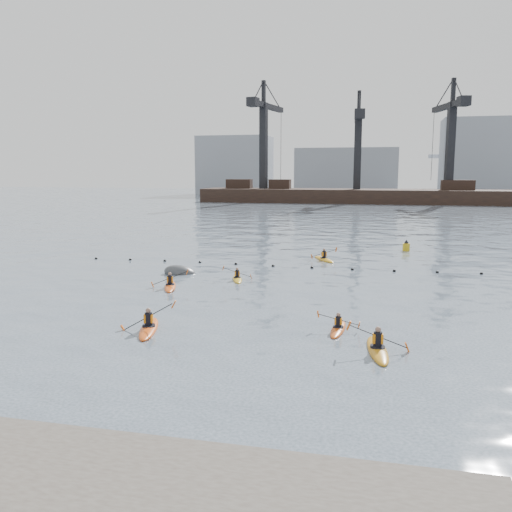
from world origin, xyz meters
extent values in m
plane|color=#384951|center=(0.00, 0.00, 0.00)|extent=(400.00, 400.00, 0.00)
sphere|color=black|center=(-17.00, 22.50, 0.03)|extent=(0.24, 0.24, 0.24)
sphere|color=black|center=(-14.00, 22.66, 0.03)|extent=(0.24, 0.24, 0.24)
sphere|color=black|center=(-11.00, 22.75, 0.03)|extent=(0.24, 0.24, 0.24)
sphere|color=black|center=(-8.00, 22.72, 0.03)|extent=(0.24, 0.24, 0.24)
sphere|color=black|center=(-5.00, 22.58, 0.03)|extent=(0.24, 0.24, 0.24)
sphere|color=black|center=(-2.00, 22.41, 0.03)|extent=(0.24, 0.24, 0.24)
sphere|color=black|center=(1.00, 22.28, 0.03)|extent=(0.24, 0.24, 0.24)
sphere|color=black|center=(4.00, 22.25, 0.03)|extent=(0.24, 0.24, 0.24)
sphere|color=black|center=(7.00, 22.34, 0.03)|extent=(0.24, 0.24, 0.24)
sphere|color=black|center=(10.00, 22.50, 0.03)|extent=(0.24, 0.24, 0.24)
sphere|color=black|center=(13.00, 22.66, 0.03)|extent=(0.24, 0.24, 0.24)
cube|color=black|center=(0.00, 110.00, 0.85)|extent=(72.00, 12.00, 4.50)
cube|color=black|center=(-28.00, 110.00, 4.20)|extent=(6.00, 3.00, 2.20)
cube|color=black|center=(-18.00, 110.00, 4.20)|extent=(5.00, 3.00, 2.20)
cube|color=black|center=(22.00, 110.00, 4.20)|extent=(7.00, 3.00, 2.20)
cube|color=black|center=(-22.00, 110.00, 13.10)|extent=(1.85, 1.85, 20.00)
cube|color=black|center=(-21.53, 112.66, 22.50)|extent=(4.31, 17.93, 1.20)
cube|color=black|center=(-23.09, 103.80, 22.50)|extent=(2.62, 2.94, 2.00)
cube|color=black|center=(-22.00, 110.00, 25.60)|extent=(0.93, 0.93, 5.00)
cube|color=black|center=(0.00, 110.00, 11.60)|extent=(1.73, 1.73, 17.00)
cube|color=black|center=(-0.20, 112.24, 19.50)|extent=(2.50, 15.05, 1.20)
cube|color=black|center=(0.46, 104.77, 19.50)|extent=(2.42, 2.78, 2.00)
cube|color=black|center=(0.00, 110.00, 22.60)|extent=(0.87, 0.87, 5.00)
cube|color=black|center=(20.00, 110.00, 12.60)|extent=(1.96, 1.96, 19.00)
cube|color=black|center=(19.34, 112.46, 21.50)|extent=(5.56, 16.73, 1.20)
cube|color=black|center=(21.54, 104.25, 21.50)|extent=(2.80, 3.08, 2.00)
cube|color=black|center=(20.00, 110.00, 24.60)|extent=(0.98, 0.98, 5.00)
cube|color=gray|center=(-40.00, 150.00, 9.00)|extent=(22.00, 14.00, 18.00)
cube|color=gray|center=(-5.00, 150.00, 7.00)|extent=(30.00, 14.00, 14.00)
cube|color=gray|center=(35.00, 150.00, 11.00)|extent=(26.00, 14.00, 22.00)
cylinder|color=gray|center=(30.00, 170.00, 10.00)|extent=(1.60, 1.60, 20.00)
ellipsoid|color=#E25315|center=(-4.26, 4.68, 0.05)|extent=(1.73, 3.71, 0.37)
cylinder|color=black|center=(-4.26, 4.68, 0.19)|extent=(0.85, 0.85, 0.07)
cylinder|color=black|center=(-4.26, 4.68, 0.51)|extent=(0.34, 0.34, 0.59)
cube|color=orange|center=(-4.26, 4.68, 0.54)|extent=(0.46, 0.36, 0.39)
sphere|color=#8C6651|center=(-4.26, 4.68, 0.91)|extent=(0.24, 0.24, 0.24)
cylinder|color=black|center=(-4.26, 4.68, 0.63)|extent=(2.15, 0.67, 1.24)
cube|color=#D85914|center=(-5.37, 4.35, 0.07)|extent=(0.27, 0.22, 0.37)
cube|color=#D85914|center=(-3.14, 5.01, 1.18)|extent=(0.27, 0.22, 0.37)
ellipsoid|color=#C48117|center=(6.02, 3.99, 0.05)|extent=(1.25, 3.74, 0.37)
cylinder|color=black|center=(6.02, 3.99, 0.19)|extent=(0.78, 0.78, 0.07)
cylinder|color=black|center=(6.02, 3.99, 0.52)|extent=(0.34, 0.34, 0.60)
cube|color=orange|center=(6.02, 3.99, 0.54)|extent=(0.44, 0.31, 0.39)
sphere|color=#8C6651|center=(6.02, 3.99, 0.92)|extent=(0.24, 0.24, 0.24)
cylinder|color=black|center=(6.02, 3.99, 0.63)|extent=(2.35, 0.38, 0.95)
cube|color=#D85914|center=(4.86, 3.83, 1.05)|extent=(0.22, 0.19, 0.38)
cube|color=#D85914|center=(7.18, 4.16, 0.21)|extent=(0.22, 0.19, 0.38)
ellipsoid|color=#DB5214|center=(-6.81, 13.55, 0.04)|extent=(1.81, 3.45, 0.34)
cylinder|color=black|center=(-6.81, 13.55, 0.18)|extent=(0.82, 0.82, 0.06)
cylinder|color=black|center=(-6.81, 13.55, 0.48)|extent=(0.32, 0.32, 0.56)
cube|color=orange|center=(-6.81, 13.55, 0.50)|extent=(0.44, 0.35, 0.36)
sphere|color=#8C6651|center=(-6.81, 13.55, 0.85)|extent=(0.22, 0.22, 0.22)
cylinder|color=black|center=(-6.81, 13.55, 0.59)|extent=(2.10, 0.79, 0.86)
cube|color=#D85914|center=(-7.84, 13.17, 0.21)|extent=(0.22, 0.20, 0.36)
cube|color=#D85914|center=(-5.79, 13.92, 0.97)|extent=(0.22, 0.20, 0.36)
ellipsoid|color=gold|center=(-3.34, 16.86, 0.04)|extent=(1.47, 2.95, 0.29)
cylinder|color=black|center=(-3.34, 16.86, 0.16)|extent=(0.69, 0.69, 0.05)
cylinder|color=black|center=(-3.34, 16.86, 0.41)|extent=(0.27, 0.27, 0.47)
cube|color=orange|center=(-3.34, 16.86, 0.43)|extent=(0.37, 0.29, 0.31)
sphere|color=#8C6651|center=(-3.34, 16.86, 0.73)|extent=(0.19, 0.19, 0.19)
cylinder|color=black|center=(-3.34, 16.86, 0.50)|extent=(1.82, 0.63, 0.70)
cube|color=#D85914|center=(-4.23, 16.57, 0.81)|extent=(0.18, 0.17, 0.31)
cube|color=#D85914|center=(-2.46, 17.16, 0.19)|extent=(0.18, 0.17, 0.31)
ellipsoid|color=#C84D12|center=(4.23, 6.61, 0.04)|extent=(0.75, 2.97, 0.29)
cylinder|color=black|center=(4.23, 6.61, 0.16)|extent=(0.58, 0.58, 0.06)
cylinder|color=black|center=(4.23, 6.61, 0.41)|extent=(0.28, 0.28, 0.48)
cube|color=orange|center=(4.23, 6.61, 0.43)|extent=(0.34, 0.22, 0.31)
sphere|color=#8C6651|center=(4.23, 6.61, 0.73)|extent=(0.19, 0.19, 0.19)
cylinder|color=black|center=(4.23, 6.61, 0.50)|extent=(1.98, 0.14, 0.44)
cube|color=#D85914|center=(5.16, 6.55, 0.32)|extent=(0.11, 0.13, 0.31)
cube|color=#D85914|center=(3.29, 6.66, 0.69)|extent=(0.11, 0.13, 0.31)
ellipsoid|color=gold|center=(1.47, 26.32, 0.04)|extent=(2.30, 3.28, 0.34)
cylinder|color=black|center=(1.47, 26.32, 0.18)|extent=(0.87, 0.87, 0.06)
cylinder|color=black|center=(1.47, 26.32, 0.48)|extent=(0.32, 0.32, 0.55)
cube|color=orange|center=(1.47, 26.32, 0.50)|extent=(0.45, 0.39, 0.36)
sphere|color=#8C6651|center=(1.47, 26.32, 0.85)|extent=(0.22, 0.22, 0.22)
cylinder|color=black|center=(1.47, 26.32, 0.58)|extent=(2.00, 1.19, 0.55)
cube|color=#D85914|center=(0.54, 25.77, 0.35)|extent=(0.19, 0.19, 0.36)
cube|color=#D85914|center=(2.41, 26.86, 0.82)|extent=(0.19, 0.19, 0.36)
ellipsoid|color=#3F4345|center=(-7.88, 18.11, 0.00)|extent=(2.83, 2.14, 1.62)
cylinder|color=#BE9E13|center=(8.25, 33.29, 0.28)|extent=(0.65, 0.65, 0.83)
cone|color=black|center=(8.25, 33.29, 0.88)|extent=(0.41, 0.41, 0.32)
camera|label=1|loc=(6.02, -17.61, 7.21)|focal=38.00mm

